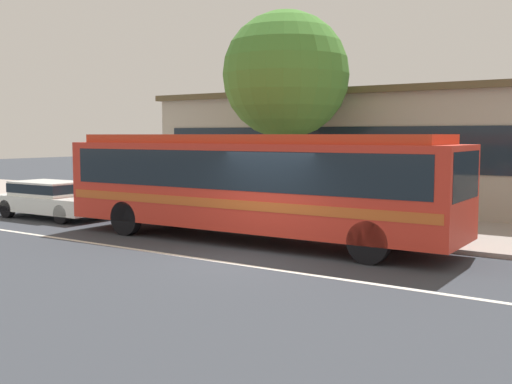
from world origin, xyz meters
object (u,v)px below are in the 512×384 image
(bus_stop_sign, at_px, (385,181))
(sedan_behind_bus, at_px, (51,198))
(pedestrian_waiting_near_sign, at_px, (446,200))
(pedestrian_walking_along_curb, at_px, (420,201))
(transit_bus, at_px, (252,180))
(street_tree_near_stop, at_px, (286,75))

(bus_stop_sign, bearing_deg, sedan_behind_bus, -170.67)
(pedestrian_waiting_near_sign, bearing_deg, pedestrian_walking_along_curb, -111.36)
(transit_bus, xyz_separation_m, street_tree_near_stop, (-1.78, 4.57, 3.27))
(transit_bus, distance_m, pedestrian_walking_along_curb, 4.55)
(transit_bus, xyz_separation_m, pedestrian_waiting_near_sign, (4.29, 3.30, -0.59))
(transit_bus, relative_size, bus_stop_sign, 4.72)
(transit_bus, height_order, pedestrian_waiting_near_sign, transit_bus)
(pedestrian_waiting_near_sign, distance_m, pedestrian_walking_along_curb, 1.09)
(sedan_behind_bus, relative_size, street_tree_near_stop, 0.63)
(pedestrian_waiting_near_sign, xyz_separation_m, street_tree_near_stop, (-6.07, 1.27, 3.86))
(transit_bus, relative_size, street_tree_near_stop, 1.64)
(sedan_behind_bus, bearing_deg, pedestrian_waiting_near_sign, 14.42)
(sedan_behind_bus, height_order, street_tree_near_stop, street_tree_near_stop)
(bus_stop_sign, bearing_deg, pedestrian_waiting_near_sign, 48.48)
(pedestrian_walking_along_curb, bearing_deg, sedan_behind_bus, -169.55)
(bus_stop_sign, bearing_deg, transit_bus, -148.18)
(sedan_behind_bus, distance_m, pedestrian_waiting_near_sign, 13.35)
(sedan_behind_bus, xyz_separation_m, pedestrian_waiting_near_sign, (12.92, 3.32, 0.39))
(pedestrian_waiting_near_sign, bearing_deg, street_tree_near_stop, 168.14)
(transit_bus, distance_m, street_tree_near_stop, 5.89)
(pedestrian_waiting_near_sign, xyz_separation_m, pedestrian_walking_along_curb, (-0.40, -1.01, 0.04))
(pedestrian_walking_along_curb, distance_m, bus_stop_sign, 1.07)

